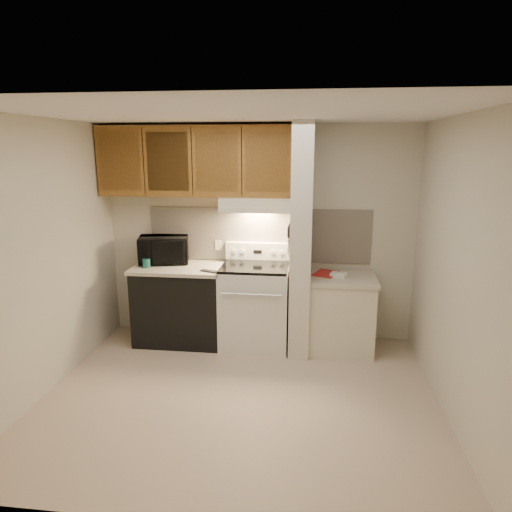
# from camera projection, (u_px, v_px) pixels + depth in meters

# --- Properties ---
(floor) EXTENTS (3.60, 3.60, 0.00)m
(floor) POSITION_uv_depth(u_px,v_px,m) (240.00, 396.00, 4.21)
(floor) COLOR #C2AB93
(floor) RESTS_ON ground
(ceiling) EXTENTS (3.60, 3.60, 0.00)m
(ceiling) POSITION_uv_depth(u_px,v_px,m) (237.00, 113.00, 3.63)
(ceiling) COLOR white
(ceiling) RESTS_ON wall_back
(wall_back) EXTENTS (3.60, 2.50, 0.02)m
(wall_back) POSITION_uv_depth(u_px,v_px,m) (259.00, 233.00, 5.37)
(wall_back) COLOR beige
(wall_back) RESTS_ON floor
(wall_left) EXTENTS (0.02, 3.00, 2.50)m
(wall_left) POSITION_uv_depth(u_px,v_px,m) (43.00, 259.00, 4.13)
(wall_left) COLOR beige
(wall_left) RESTS_ON floor
(wall_right) EXTENTS (0.02, 3.00, 2.50)m
(wall_right) POSITION_uv_depth(u_px,v_px,m) (457.00, 272.00, 3.71)
(wall_right) COLOR beige
(wall_right) RESTS_ON floor
(backsplash) EXTENTS (2.60, 0.02, 0.63)m
(backsplash) POSITION_uv_depth(u_px,v_px,m) (259.00, 235.00, 5.36)
(backsplash) COLOR beige
(backsplash) RESTS_ON wall_back
(range_body) EXTENTS (0.76, 0.65, 0.92)m
(range_body) POSITION_uv_depth(u_px,v_px,m) (255.00, 307.00, 5.22)
(range_body) COLOR silver
(range_body) RESTS_ON floor
(oven_window) EXTENTS (0.50, 0.01, 0.30)m
(oven_window) POSITION_uv_depth(u_px,v_px,m) (252.00, 313.00, 4.90)
(oven_window) COLOR black
(oven_window) RESTS_ON range_body
(oven_handle) EXTENTS (0.65, 0.02, 0.02)m
(oven_handle) POSITION_uv_depth(u_px,v_px,m) (251.00, 295.00, 4.82)
(oven_handle) COLOR silver
(oven_handle) RESTS_ON range_body
(cooktop) EXTENTS (0.74, 0.64, 0.03)m
(cooktop) POSITION_uv_depth(u_px,v_px,m) (255.00, 267.00, 5.11)
(cooktop) COLOR black
(cooktop) RESTS_ON range_body
(range_backguard) EXTENTS (0.76, 0.08, 0.20)m
(range_backguard) POSITION_uv_depth(u_px,v_px,m) (258.00, 251.00, 5.36)
(range_backguard) COLOR silver
(range_backguard) RESTS_ON range_body
(range_display) EXTENTS (0.10, 0.01, 0.04)m
(range_display) POSITION_uv_depth(u_px,v_px,m) (258.00, 252.00, 5.32)
(range_display) COLOR black
(range_display) RESTS_ON range_backguard
(range_knob_left_outer) EXTENTS (0.05, 0.02, 0.05)m
(range_knob_left_outer) POSITION_uv_depth(u_px,v_px,m) (234.00, 251.00, 5.35)
(range_knob_left_outer) COLOR silver
(range_knob_left_outer) RESTS_ON range_backguard
(range_knob_left_inner) EXTENTS (0.05, 0.02, 0.05)m
(range_knob_left_inner) POSITION_uv_depth(u_px,v_px,m) (242.00, 251.00, 5.34)
(range_knob_left_inner) COLOR silver
(range_knob_left_inner) RESTS_ON range_backguard
(range_knob_right_inner) EXTENTS (0.05, 0.02, 0.05)m
(range_knob_right_inner) POSITION_uv_depth(u_px,v_px,m) (273.00, 252.00, 5.29)
(range_knob_right_inner) COLOR silver
(range_knob_right_inner) RESTS_ON range_backguard
(range_knob_right_outer) EXTENTS (0.05, 0.02, 0.05)m
(range_knob_right_outer) POSITION_uv_depth(u_px,v_px,m) (282.00, 252.00, 5.28)
(range_knob_right_outer) COLOR silver
(range_knob_right_outer) RESTS_ON range_backguard
(dishwasher_front) EXTENTS (1.00, 0.63, 0.87)m
(dishwasher_front) POSITION_uv_depth(u_px,v_px,m) (181.00, 305.00, 5.34)
(dishwasher_front) COLOR black
(dishwasher_front) RESTS_ON floor
(left_countertop) EXTENTS (1.04, 0.67, 0.04)m
(left_countertop) POSITION_uv_depth(u_px,v_px,m) (179.00, 268.00, 5.23)
(left_countertop) COLOR beige
(left_countertop) RESTS_ON dishwasher_front
(spoon_rest) EXTENTS (0.22, 0.14, 0.01)m
(spoon_rest) POSITION_uv_depth(u_px,v_px,m) (209.00, 271.00, 4.99)
(spoon_rest) COLOR black
(spoon_rest) RESTS_ON left_countertop
(teal_jar) EXTENTS (0.11, 0.11, 0.10)m
(teal_jar) POSITION_uv_depth(u_px,v_px,m) (146.00, 263.00, 5.16)
(teal_jar) COLOR #1A5A52
(teal_jar) RESTS_ON left_countertop
(outlet) EXTENTS (0.08, 0.01, 0.12)m
(outlet) POSITION_uv_depth(u_px,v_px,m) (218.00, 245.00, 5.44)
(outlet) COLOR beige
(outlet) RESTS_ON backsplash
(microwave) EXTENTS (0.64, 0.51, 0.31)m
(microwave) POSITION_uv_depth(u_px,v_px,m) (164.00, 250.00, 5.35)
(microwave) COLOR black
(microwave) RESTS_ON left_countertop
(partition_pillar) EXTENTS (0.22, 0.70, 2.50)m
(partition_pillar) POSITION_uv_depth(u_px,v_px,m) (301.00, 240.00, 4.97)
(partition_pillar) COLOR beige
(partition_pillar) RESTS_ON floor
(pillar_trim) EXTENTS (0.01, 0.70, 0.04)m
(pillar_trim) POSITION_uv_depth(u_px,v_px,m) (291.00, 235.00, 4.97)
(pillar_trim) COLOR brown
(pillar_trim) RESTS_ON partition_pillar
(knife_strip) EXTENTS (0.02, 0.42, 0.04)m
(knife_strip) POSITION_uv_depth(u_px,v_px,m) (290.00, 234.00, 4.92)
(knife_strip) COLOR black
(knife_strip) RESTS_ON partition_pillar
(knife_blade_a) EXTENTS (0.01, 0.03, 0.16)m
(knife_blade_a) POSITION_uv_depth(u_px,v_px,m) (288.00, 247.00, 4.79)
(knife_blade_a) COLOR silver
(knife_blade_a) RESTS_ON knife_strip
(knife_handle_a) EXTENTS (0.02, 0.02, 0.10)m
(knife_handle_a) POSITION_uv_depth(u_px,v_px,m) (288.00, 232.00, 4.76)
(knife_handle_a) COLOR black
(knife_handle_a) RESTS_ON knife_strip
(knife_blade_b) EXTENTS (0.01, 0.04, 0.18)m
(knife_blade_b) POSITION_uv_depth(u_px,v_px,m) (288.00, 246.00, 4.88)
(knife_blade_b) COLOR silver
(knife_blade_b) RESTS_ON knife_strip
(knife_handle_b) EXTENTS (0.02, 0.02, 0.10)m
(knife_handle_b) POSITION_uv_depth(u_px,v_px,m) (289.00, 231.00, 4.85)
(knife_handle_b) COLOR black
(knife_handle_b) RESTS_ON knife_strip
(knife_blade_c) EXTENTS (0.01, 0.04, 0.20)m
(knife_blade_c) POSITION_uv_depth(u_px,v_px,m) (289.00, 245.00, 4.94)
(knife_blade_c) COLOR silver
(knife_blade_c) RESTS_ON knife_strip
(knife_handle_c) EXTENTS (0.02, 0.02, 0.10)m
(knife_handle_c) POSITION_uv_depth(u_px,v_px,m) (289.00, 230.00, 4.92)
(knife_handle_c) COLOR black
(knife_handle_c) RESTS_ON knife_strip
(knife_blade_d) EXTENTS (0.01, 0.04, 0.16)m
(knife_blade_d) POSITION_uv_depth(u_px,v_px,m) (289.00, 242.00, 5.03)
(knife_blade_d) COLOR silver
(knife_blade_d) RESTS_ON knife_strip
(knife_handle_d) EXTENTS (0.02, 0.02, 0.10)m
(knife_handle_d) POSITION_uv_depth(u_px,v_px,m) (289.00, 229.00, 4.98)
(knife_handle_d) COLOR black
(knife_handle_d) RESTS_ON knife_strip
(knife_blade_e) EXTENTS (0.01, 0.04, 0.18)m
(knife_blade_e) POSITION_uv_depth(u_px,v_px,m) (290.00, 241.00, 5.11)
(knife_blade_e) COLOR silver
(knife_blade_e) RESTS_ON knife_strip
(knife_handle_e) EXTENTS (0.02, 0.02, 0.10)m
(knife_handle_e) POSITION_uv_depth(u_px,v_px,m) (290.00, 227.00, 5.06)
(knife_handle_e) COLOR black
(knife_handle_e) RESTS_ON knife_strip
(oven_mitt) EXTENTS (0.03, 0.10, 0.24)m
(oven_mitt) POSITION_uv_depth(u_px,v_px,m) (290.00, 246.00, 5.17)
(oven_mitt) COLOR gray
(oven_mitt) RESTS_ON partition_pillar
(right_cab_base) EXTENTS (0.70, 0.60, 0.81)m
(right_cab_base) POSITION_uv_depth(u_px,v_px,m) (341.00, 315.00, 5.11)
(right_cab_base) COLOR beige
(right_cab_base) RESTS_ON floor
(right_countertop) EXTENTS (0.74, 0.64, 0.04)m
(right_countertop) POSITION_uv_depth(u_px,v_px,m) (342.00, 279.00, 5.02)
(right_countertop) COLOR beige
(right_countertop) RESTS_ON right_cab_base
(red_folder) EXTENTS (0.34, 0.39, 0.01)m
(red_folder) POSITION_uv_depth(u_px,v_px,m) (326.00, 273.00, 5.13)
(red_folder) COLOR #B42420
(red_folder) RESTS_ON right_countertop
(white_box) EXTENTS (0.20, 0.16, 0.04)m
(white_box) POSITION_uv_depth(u_px,v_px,m) (339.00, 275.00, 5.01)
(white_box) COLOR white
(white_box) RESTS_ON right_countertop
(range_hood) EXTENTS (0.78, 0.44, 0.15)m
(range_hood) POSITION_uv_depth(u_px,v_px,m) (256.00, 204.00, 5.07)
(range_hood) COLOR beige
(range_hood) RESTS_ON upper_cabinets
(hood_lip) EXTENTS (0.78, 0.04, 0.06)m
(hood_lip) POSITION_uv_depth(u_px,v_px,m) (254.00, 210.00, 4.88)
(hood_lip) COLOR beige
(hood_lip) RESTS_ON range_hood
(upper_cabinets) EXTENTS (2.18, 0.33, 0.77)m
(upper_cabinets) POSITION_uv_depth(u_px,v_px,m) (196.00, 161.00, 5.09)
(upper_cabinets) COLOR brown
(upper_cabinets) RESTS_ON wall_back
(cab_door_a) EXTENTS (0.46, 0.01, 0.63)m
(cab_door_a) POSITION_uv_depth(u_px,v_px,m) (120.00, 161.00, 5.03)
(cab_door_a) COLOR brown
(cab_door_a) RESTS_ON upper_cabinets
(cab_gap_a) EXTENTS (0.01, 0.01, 0.73)m
(cab_gap_a) POSITION_uv_depth(u_px,v_px,m) (144.00, 162.00, 5.00)
(cab_gap_a) COLOR black
(cab_gap_a) RESTS_ON upper_cabinets
(cab_door_b) EXTENTS (0.46, 0.01, 0.63)m
(cab_door_b) POSITION_uv_depth(u_px,v_px,m) (168.00, 162.00, 4.97)
(cab_door_b) COLOR brown
(cab_door_b) RESTS_ON upper_cabinets
(cab_gap_b) EXTENTS (0.01, 0.01, 0.73)m
(cab_gap_b) POSITION_uv_depth(u_px,v_px,m) (192.00, 162.00, 4.93)
(cab_gap_b) COLOR black
(cab_gap_b) RESTS_ON upper_cabinets
(cab_door_c) EXTENTS (0.46, 0.01, 0.63)m
(cab_door_c) POSITION_uv_depth(u_px,v_px,m) (217.00, 162.00, 4.90)
(cab_door_c) COLOR brown
(cab_door_c) RESTS_ON upper_cabinets
(cab_gap_c) EXTENTS (0.01, 0.01, 0.73)m
(cab_gap_c) POSITION_uv_depth(u_px,v_px,m) (242.00, 162.00, 4.87)
(cab_gap_c) COLOR black
(cab_gap_c) RESTS_ON upper_cabinets
(cab_door_d) EXTENTS (0.46, 0.01, 0.63)m
(cab_door_d) POSITION_uv_depth(u_px,v_px,m) (267.00, 162.00, 4.84)
(cab_door_d) COLOR brown
(cab_door_d) RESTS_ON upper_cabinets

